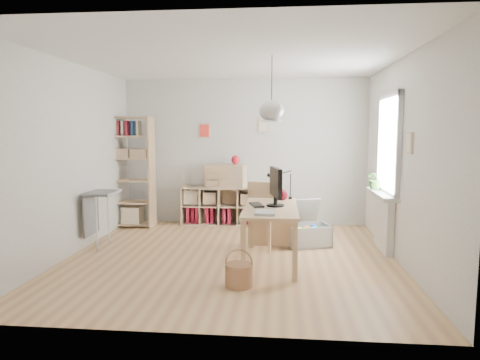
# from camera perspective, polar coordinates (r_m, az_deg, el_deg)

# --- Properties ---
(ground) EXTENTS (4.50, 4.50, 0.00)m
(ground) POSITION_cam_1_polar(r_m,az_deg,el_deg) (6.01, -1.24, -10.32)
(ground) COLOR tan
(ground) RESTS_ON ground
(room_shell) EXTENTS (4.50, 4.50, 4.50)m
(room_shell) POSITION_cam_1_polar(r_m,az_deg,el_deg) (5.57, 4.23, 9.18)
(room_shell) COLOR white
(room_shell) RESTS_ON ground
(window_unit) EXTENTS (0.07, 1.16, 1.46)m
(window_unit) POSITION_cam_1_polar(r_m,az_deg,el_deg) (6.50, 19.31, 4.48)
(window_unit) COLOR white
(window_unit) RESTS_ON ground
(radiator) EXTENTS (0.10, 0.80, 0.80)m
(radiator) POSITION_cam_1_polar(r_m,az_deg,el_deg) (6.63, 18.64, -5.49)
(radiator) COLOR silver
(radiator) RESTS_ON ground
(windowsill) EXTENTS (0.22, 1.20, 0.06)m
(windowsill) POSITION_cam_1_polar(r_m,az_deg,el_deg) (6.54, 18.35, -1.81)
(windowsill) COLOR silver
(windowsill) RESTS_ON radiator
(desk) EXTENTS (0.70, 1.50, 0.75)m
(desk) POSITION_cam_1_polar(r_m,az_deg,el_deg) (5.67, 4.12, -4.52)
(desk) COLOR tan
(desk) RESTS_ON ground
(cube_shelf) EXTENTS (1.40, 0.38, 0.72)m
(cube_shelf) POSITION_cam_1_polar(r_m,az_deg,el_deg) (8.01, -2.88, -3.85)
(cube_shelf) COLOR tan
(cube_shelf) RESTS_ON ground
(tall_bookshelf) EXTENTS (0.80, 0.38, 2.00)m
(tall_bookshelf) POSITION_cam_1_polar(r_m,az_deg,el_deg) (8.01, -14.35, 1.65)
(tall_bookshelf) COLOR tan
(tall_bookshelf) RESTS_ON ground
(side_table) EXTENTS (0.40, 0.55, 0.85)m
(side_table) POSITION_cam_1_polar(r_m,az_deg,el_deg) (6.73, -18.43, -2.99)
(side_table) COLOR gray
(side_table) RESTS_ON ground
(chair) EXTENTS (0.56, 0.56, 0.97)m
(chair) POSITION_cam_1_polar(r_m,az_deg,el_deg) (6.41, 2.72, -4.14)
(chair) COLOR gray
(chair) RESTS_ON ground
(wicker_basket) EXTENTS (0.32, 0.31, 0.44)m
(wicker_basket) POSITION_cam_1_polar(r_m,az_deg,el_deg) (4.92, -0.15, -12.45)
(wicker_basket) COLOR #936742
(wicker_basket) RESTS_ON ground
(storage_chest) EXTENTS (0.82, 0.87, 0.68)m
(storage_chest) POSITION_cam_1_polar(r_m,az_deg,el_deg) (6.69, 8.89, -6.68)
(storage_chest) COLOR silver
(storage_chest) RESTS_ON ground
(monitor) EXTENTS (0.24, 0.59, 0.51)m
(monitor) POSITION_cam_1_polar(r_m,az_deg,el_deg) (5.67, 4.78, -0.61)
(monitor) COLOR black
(monitor) RESTS_ON desk
(keyboard) EXTENTS (0.23, 0.39, 0.02)m
(keyboard) POSITION_cam_1_polar(r_m,az_deg,el_deg) (5.75, 2.21, -3.31)
(keyboard) COLOR black
(keyboard) RESTS_ON desk
(task_lamp) EXTENTS (0.37, 0.14, 0.40)m
(task_lamp) POSITION_cam_1_polar(r_m,az_deg,el_deg) (6.22, 5.08, -0.13)
(task_lamp) COLOR black
(task_lamp) RESTS_ON desk
(yarn_ball) EXTENTS (0.16, 0.16, 0.16)m
(yarn_ball) POSITION_cam_1_polar(r_m,az_deg,el_deg) (6.17, 5.63, -2.00)
(yarn_ball) COLOR #500A0E
(yarn_ball) RESTS_ON desk
(paper_tray) EXTENTS (0.24, 0.30, 0.03)m
(paper_tray) POSITION_cam_1_polar(r_m,az_deg,el_deg) (5.18, 3.38, -4.34)
(paper_tray) COLOR silver
(paper_tray) RESTS_ON desk
(drawer_chest) EXTENTS (0.77, 0.44, 0.41)m
(drawer_chest) POSITION_cam_1_polar(r_m,az_deg,el_deg) (7.86, -1.90, 0.58)
(drawer_chest) COLOR tan
(drawer_chest) RESTS_ON cube_shelf
(red_vase) EXTENTS (0.14, 0.14, 0.17)m
(red_vase) POSITION_cam_1_polar(r_m,az_deg,el_deg) (7.81, -0.63, 2.70)
(red_vase) COLOR maroon
(red_vase) RESTS_ON drawer_chest
(potted_plant) EXTENTS (0.35, 0.33, 0.32)m
(potted_plant) POSITION_cam_1_polar(r_m,az_deg,el_deg) (6.80, 17.70, 0.14)
(potted_plant) COLOR #3B722A
(potted_plant) RESTS_ON windowsill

